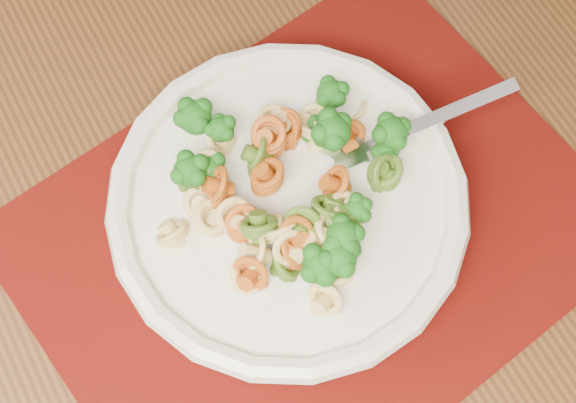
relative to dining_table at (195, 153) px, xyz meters
name	(u,v)px	position (x,y,z in m)	size (l,w,h in m)	color
dining_table	(195,153)	(0.00, 0.00, 0.00)	(1.58, 1.07, 0.72)	#563618
placemat	(312,234)	(0.05, -0.15, 0.09)	(0.44, 0.34, 0.00)	#560F03
pasta_bowl	(288,206)	(0.04, -0.13, 0.12)	(0.28, 0.28, 0.05)	white
pasta_broccoli_heap	(288,199)	(0.04, -0.13, 0.13)	(0.24, 0.24, 0.06)	#DFCB6E
fork	(349,154)	(0.10, -0.12, 0.13)	(0.19, 0.02, 0.01)	silver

